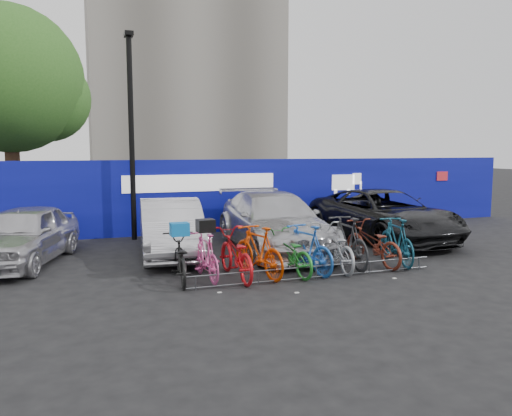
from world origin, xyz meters
name	(u,v)px	position (x,y,z in m)	size (l,w,h in m)	color
ground	(304,272)	(0.00, 0.00, 0.00)	(100.00, 100.00, 0.00)	black
hoarding	(230,195)	(0.01, 6.00, 1.20)	(22.00, 0.18, 2.40)	#090E7F
tree	(15,83)	(-6.77, 10.06, 5.07)	(5.40, 5.20, 7.80)	#382314
lamppost	(131,131)	(-3.20, 5.40, 3.27)	(0.25, 0.50, 6.11)	black
bike_rack	(316,272)	(0.00, -0.60, 0.16)	(5.60, 0.03, 0.30)	#595B60
car_0	(23,235)	(-6.01, 2.96, 0.71)	(1.67, 4.14, 1.41)	#B9B7BD
car_1	(171,228)	(-2.50, 2.83, 0.72)	(1.52, 4.35, 1.43)	silver
car_2	(274,222)	(0.25, 2.57, 0.78)	(2.19, 5.38, 1.56)	silver
car_3	(383,215)	(3.92, 2.89, 0.76)	(2.52, 5.46, 1.52)	black
bike_0	(180,259)	(-2.76, 0.13, 0.49)	(0.64, 1.85, 0.97)	black
bike_1	(206,256)	(-2.22, 0.13, 0.51)	(0.48, 1.70, 1.02)	#EA519D
bike_2	(235,254)	(-1.61, 0.00, 0.53)	(0.70, 2.01, 1.05)	red
bike_3	(258,251)	(-1.09, -0.01, 0.56)	(0.53, 1.87, 1.12)	#D63F06
bike_4	(288,253)	(-0.41, -0.03, 0.49)	(0.65, 1.85, 0.97)	#1E7926
bike_5	(306,249)	(0.02, -0.04, 0.55)	(0.52, 1.83, 1.10)	blue
bike_6	(334,247)	(0.76, 0.04, 0.52)	(0.69, 1.97, 1.03)	#94969B
bike_7	(347,241)	(1.17, 0.18, 0.60)	(0.57, 2.00, 1.20)	#2A2B2D
bike_8	(372,243)	(1.82, 0.15, 0.52)	(0.69, 1.98, 1.04)	maroon
bike_9	(396,241)	(2.42, 0.04, 0.56)	(0.53, 1.88, 1.13)	navy
cargo_crate	(180,229)	(-2.76, 0.13, 1.11)	(0.38, 0.29, 0.27)	#0E67B5
cargo_topcase	(206,226)	(-2.22, 0.13, 1.15)	(0.36, 0.32, 0.26)	black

